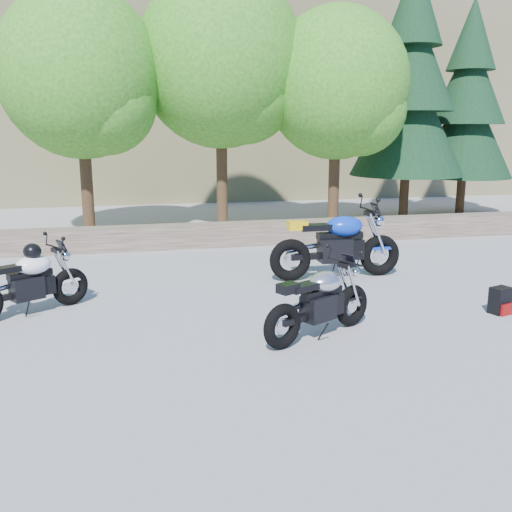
# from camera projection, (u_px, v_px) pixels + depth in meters

# --- Properties ---
(ground) EXTENTS (90.00, 90.00, 0.00)m
(ground) POSITION_uv_depth(u_px,v_px,m) (258.00, 329.00, 7.41)
(ground) COLOR gray
(ground) RESTS_ON ground
(stone_wall) EXTENTS (22.00, 0.55, 0.50)m
(stone_wall) POSITION_uv_depth(u_px,v_px,m) (202.00, 235.00, 12.59)
(stone_wall) COLOR #4E3F34
(stone_wall) RESTS_ON ground
(hillside) EXTENTS (80.00, 30.00, 15.00)m
(hillside) POSITION_uv_depth(u_px,v_px,m) (201.00, 42.00, 33.08)
(hillside) COLOR olive
(hillside) RESTS_ON ground
(tree_decid_left) EXTENTS (3.67, 3.67, 5.62)m
(tree_decid_left) POSITION_uv_depth(u_px,v_px,m) (85.00, 80.00, 12.90)
(tree_decid_left) COLOR #382314
(tree_decid_left) RESTS_ON ground
(tree_decid_mid) EXTENTS (4.08, 4.08, 6.24)m
(tree_decid_mid) POSITION_uv_depth(u_px,v_px,m) (225.00, 66.00, 13.90)
(tree_decid_mid) COLOR #382314
(tree_decid_mid) RESTS_ON ground
(tree_decid_right) EXTENTS (3.54, 3.54, 5.41)m
(tree_decid_right) POSITION_uv_depth(u_px,v_px,m) (342.00, 90.00, 14.05)
(tree_decid_right) COLOR #382314
(tree_decid_right) RESTS_ON ground
(conifer_near) EXTENTS (3.17, 3.17, 7.06)m
(conifer_near) POSITION_uv_depth(u_px,v_px,m) (410.00, 87.00, 15.75)
(conifer_near) COLOR #382314
(conifer_near) RESTS_ON ground
(conifer_far) EXTENTS (2.82, 2.82, 6.27)m
(conifer_far) POSITION_uv_depth(u_px,v_px,m) (468.00, 104.00, 16.88)
(conifer_far) COLOR #382314
(conifer_far) RESTS_ON ground
(silver_bike) EXTENTS (1.66, 0.96, 0.91)m
(silver_bike) POSITION_uv_depth(u_px,v_px,m) (320.00, 303.00, 7.07)
(silver_bike) COLOR black
(silver_bike) RESTS_ON ground
(white_bike) EXTENTS (1.60, 1.09, 1.00)m
(white_bike) POSITION_uv_depth(u_px,v_px,m) (27.00, 280.00, 7.90)
(white_bike) COLOR black
(white_bike) RESTS_ON ground
(blue_bike) EXTENTS (2.38, 0.75, 1.20)m
(blue_bike) POSITION_uv_depth(u_px,v_px,m) (337.00, 245.00, 9.84)
(blue_bike) COLOR black
(blue_bike) RESTS_ON ground
(backpack) EXTENTS (0.33, 0.30, 0.38)m
(backpack) POSITION_uv_depth(u_px,v_px,m) (500.00, 301.00, 8.01)
(backpack) COLOR black
(backpack) RESTS_ON ground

